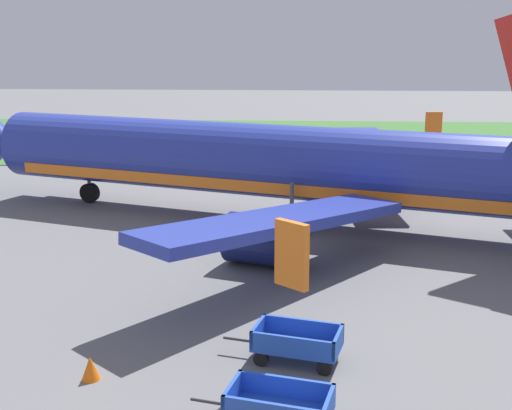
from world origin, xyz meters
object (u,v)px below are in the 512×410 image
Objects in this scene: airplane at (279,163)px; baggage_cart_far_end at (297,343)px; baggage_cart_fourth_in_row at (279,407)px; traffic_cone_near_plane at (91,368)px.

airplane is 10.13× the size of baggage_cart_far_end.
baggage_cart_fourth_in_row is 5.73m from traffic_cone_near_plane.
traffic_cone_near_plane is at bearing -166.45° from baggage_cart_far_end.
airplane is at bearing 91.40° from baggage_cart_fourth_in_row.
baggage_cart_fourth_in_row is 3.61m from baggage_cart_far_end.
traffic_cone_near_plane is (-4.82, -16.87, -2.71)m from airplane.
airplane is at bearing 74.06° from traffic_cone_near_plane.
baggage_cart_far_end is at bearing -86.62° from airplane.
airplane is 17.76m from traffic_cone_near_plane.
baggage_cart_fourth_in_row and baggage_cart_far_end have the same top height.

